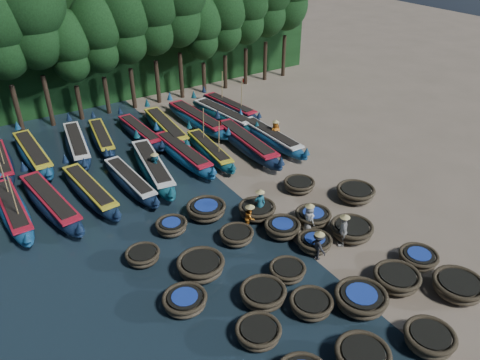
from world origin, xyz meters
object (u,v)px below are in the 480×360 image
long_boat_16 (223,115)px  coracle_24 (299,185)px  long_boat_6 (209,150)px  long_boat_1 (50,202)px  coracle_4 (458,286)px  coracle_19 (356,193)px  coracle_13 (314,243)px  long_boat_5 (183,153)px  fisherman_1 (260,203)px  long_boat_17 (230,107)px  coracle_10 (185,301)px  fisherman_2 (250,217)px  coracle_11 (263,294)px  long_boat_11 (77,144)px  coracle_12 (287,271)px  coracle_21 (172,226)px  coracle_17 (282,228)px  coracle_3 (429,339)px  fisherman_6 (275,131)px  coracle_8 (397,279)px  fisherman_5 (156,165)px  long_boat_10 (33,153)px  long_boat_3 (130,181)px  coracle_14 (352,230)px  long_boat_0 (13,209)px  long_boat_15 (197,119)px  coracle_5 (258,333)px  fisherman_3 (318,245)px  long_boat_4 (153,167)px  long_boat_9 (2,162)px  long_boat_2 (90,190)px  fisherman_4 (343,230)px  coracle_15 (201,266)px  long_boat_14 (166,128)px  coracle_18 (313,217)px  coracle_6 (311,304)px  fisherman_0 (309,217)px  coracle_22 (206,210)px  long_boat_7 (246,143)px  coracle_23 (257,210)px  long_boat_12 (102,138)px  coracle_20 (143,256)px

long_boat_16 → coracle_24: bearing=-104.5°
long_boat_6 → long_boat_1: bearing=-170.8°
coracle_4 → coracle_19: coracle_19 is taller
coracle_13 → long_boat_5: 12.30m
coracle_24 → fisherman_1: (-3.68, -1.03, 0.57)m
coracle_19 → long_boat_17: size_ratio=0.34×
coracle_10 → long_boat_1: long_boat_1 is taller
coracle_13 → fisherman_2: bearing=119.1°
coracle_11 → long_boat_11: size_ratio=0.30×
coracle_12 → coracle_21: 6.86m
coracle_17 → long_boat_17: long_boat_17 is taller
coracle_3 → fisherman_6: (5.94, 18.23, 0.45)m
coracle_8 → fisherman_6: bearing=74.2°
long_boat_6 → fisherman_5: long_boat_6 is taller
long_boat_10 → long_boat_3: bearing=-60.4°
coracle_12 → coracle_14: coracle_14 is taller
long_boat_0 → long_boat_15: long_boat_0 is taller
coracle_13 → long_boat_16: 17.05m
long_boat_0 → long_boat_1: size_ratio=0.94×
coracle_12 → long_boat_0: size_ratio=0.24×
coracle_5 → fisherman_3: (5.35, 2.55, 0.44)m
long_boat_4 → long_boat_9: bearing=150.8°
long_boat_2 → fisherman_4: fisherman_4 is taller
coracle_11 → long_boat_0: 15.19m
coracle_4 → long_boat_3: bearing=118.3°
coracle_15 → fisherman_3: (5.43, -2.13, 0.34)m
long_boat_1 → fisherman_6: (16.11, 0.17, 0.33)m
long_boat_17 → fisherman_6: (-0.21, -6.69, 0.39)m
long_boat_0 → long_boat_4: size_ratio=0.92×
coracle_19 → fisherman_5: size_ratio=1.39×
long_boat_14 → coracle_18: bearing=-78.6°
coracle_6 → fisherman_0: fisherman_0 is taller
long_boat_16 → coracle_22: bearing=-132.2°
long_boat_4 → fisherman_3: fisherman_3 is taller
long_boat_0 → long_boat_17: (18.26, 6.44, -0.02)m
long_boat_7 → long_boat_4: bearing=-179.9°
coracle_21 → fisherman_1: 5.01m
coracle_11 → long_boat_4: long_boat_4 is taller
fisherman_0 → long_boat_15: bearing=-0.0°
long_boat_6 → coracle_3: bearing=-87.7°
coracle_23 → fisherman_0: 3.05m
fisherman_3 → coracle_6: bearing=137.4°
long_boat_11 → long_boat_17: bearing=9.2°
long_boat_6 → long_boat_12: 8.24m
coracle_13 → coracle_15: bearing=165.5°
coracle_6 → coracle_14: bearing=29.0°
long_boat_14 → fisherman_1: fisherman_1 is taller
coracle_12 → coracle_20: bearing=138.2°
long_boat_0 → long_boat_6: size_ratio=1.08×
long_boat_4 → fisherman_4: (5.26, -11.98, 0.36)m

